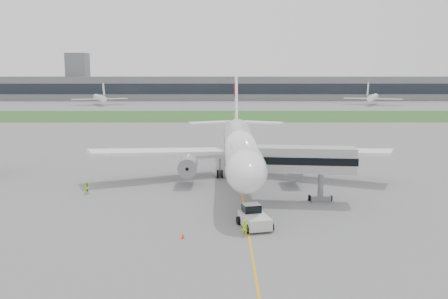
{
  "coord_description": "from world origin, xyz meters",
  "views": [
    {
      "loc": [
        -2.86,
        -73.15,
        17.25
      ],
      "look_at": [
        -2.55,
        2.0,
        5.41
      ],
      "focal_mm": 40.0,
      "sensor_mm": 36.0,
      "label": 1
    }
  ],
  "objects_px": {
    "airliner": "(240,145)",
    "ground_crew_near": "(244,228)",
    "pushback_tug": "(254,217)",
    "jet_bridge": "(289,160)"
  },
  "relations": [
    {
      "from": "airliner",
      "to": "ground_crew_near",
      "type": "height_order",
      "value": "airliner"
    },
    {
      "from": "pushback_tug",
      "to": "jet_bridge",
      "type": "relative_size",
      "value": 0.31
    },
    {
      "from": "airliner",
      "to": "ground_crew_near",
      "type": "relative_size",
      "value": 30.02
    },
    {
      "from": "airliner",
      "to": "pushback_tug",
      "type": "xyz_separation_m",
      "value": [
        0.69,
        -24.21,
        -4.56
      ]
    },
    {
      "from": "pushback_tug",
      "to": "jet_bridge",
      "type": "distance_m",
      "value": 13.05
    },
    {
      "from": "pushback_tug",
      "to": "jet_bridge",
      "type": "xyz_separation_m",
      "value": [
        5.3,
        11.04,
        4.51
      ]
    },
    {
      "from": "airliner",
      "to": "pushback_tug",
      "type": "distance_m",
      "value": 24.64
    },
    {
      "from": "airliner",
      "to": "jet_bridge",
      "type": "bearing_deg",
      "value": -65.54
    },
    {
      "from": "pushback_tug",
      "to": "airliner",
      "type": "bearing_deg",
      "value": 77.34
    },
    {
      "from": "jet_bridge",
      "to": "ground_crew_near",
      "type": "relative_size",
      "value": 9.24
    }
  ]
}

